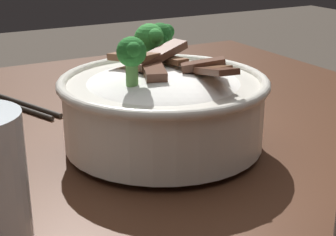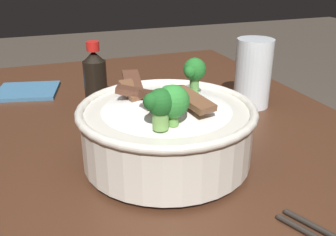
{
  "view_description": "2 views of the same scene",
  "coord_description": "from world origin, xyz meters",
  "px_view_note": "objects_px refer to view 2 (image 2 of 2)",
  "views": [
    {
      "loc": [
        0.46,
        -0.32,
        1.0
      ],
      "look_at": [
        -0.05,
        -0.04,
        0.79
      ],
      "focal_mm": 55.69,
      "sensor_mm": 36.0,
      "label": 1
    },
    {
      "loc": [
        -0.52,
        0.13,
        1.03
      ],
      "look_at": [
        -0.05,
        -0.04,
        0.81
      ],
      "focal_mm": 40.56,
      "sensor_mm": 36.0,
      "label": 2
    }
  ],
  "objects_px": {
    "soy_sauce_bottle": "(95,79)",
    "folded_napkin": "(27,91)",
    "rice_bowl": "(167,126)",
    "drinking_glass": "(253,78)"
  },
  "relations": [
    {
      "from": "soy_sauce_bottle",
      "to": "folded_napkin",
      "type": "height_order",
      "value": "soy_sauce_bottle"
    },
    {
      "from": "soy_sauce_bottle",
      "to": "folded_napkin",
      "type": "bearing_deg",
      "value": 43.51
    },
    {
      "from": "drinking_glass",
      "to": "rice_bowl",
      "type": "bearing_deg",
      "value": 123.9
    },
    {
      "from": "rice_bowl",
      "to": "folded_napkin",
      "type": "xyz_separation_m",
      "value": [
        0.4,
        0.19,
        -0.06
      ]
    },
    {
      "from": "rice_bowl",
      "to": "soy_sauce_bottle",
      "type": "bearing_deg",
      "value": 11.78
    },
    {
      "from": "soy_sauce_bottle",
      "to": "folded_napkin",
      "type": "relative_size",
      "value": 1.03
    },
    {
      "from": "folded_napkin",
      "to": "soy_sauce_bottle",
      "type": "bearing_deg",
      "value": -136.49
    },
    {
      "from": "rice_bowl",
      "to": "drinking_glass",
      "type": "xyz_separation_m",
      "value": [
        0.16,
        -0.24,
        -0.0
      ]
    },
    {
      "from": "soy_sauce_bottle",
      "to": "folded_napkin",
      "type": "distance_m",
      "value": 0.2
    },
    {
      "from": "rice_bowl",
      "to": "soy_sauce_bottle",
      "type": "xyz_separation_m",
      "value": [
        0.26,
        0.05,
        -0.0
      ]
    }
  ]
}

